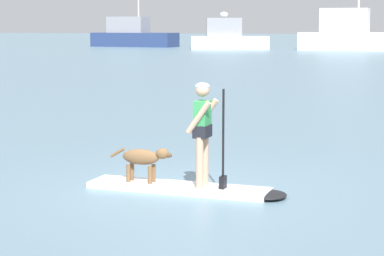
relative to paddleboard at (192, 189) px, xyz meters
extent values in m
plane|color=slate|center=(-0.22, 0.03, -0.05)|extent=(400.00, 400.00, 0.00)
cube|color=silver|center=(-0.22, 0.03, 0.00)|extent=(3.08, 1.04, 0.10)
ellipsoid|color=black|center=(1.28, -0.15, 0.00)|extent=(0.63, 0.71, 0.10)
cylinder|color=tan|center=(0.20, 0.11, 0.46)|extent=(0.12, 0.12, 0.83)
cylinder|color=tan|center=(0.16, -0.15, 0.46)|extent=(0.12, 0.12, 0.83)
cube|color=black|center=(0.18, -0.02, 0.96)|extent=(0.26, 0.38, 0.20)
cube|color=#338C4C|center=(0.18, -0.02, 1.16)|extent=(0.24, 0.36, 0.57)
sphere|color=tan|center=(0.18, -0.02, 1.62)|extent=(0.22, 0.22, 0.22)
ellipsoid|color=white|center=(0.18, -0.02, 1.68)|extent=(0.23, 0.23, 0.11)
cylinder|color=tan|center=(0.20, 0.17, 1.20)|extent=(0.43, 0.14, 0.54)
cylinder|color=tan|center=(0.16, -0.21, 1.20)|extent=(0.43, 0.14, 0.54)
cylinder|color=black|center=(0.53, -0.06, 0.85)|extent=(0.04, 0.04, 1.60)
cube|color=black|center=(0.53, -0.06, 0.15)|extent=(0.10, 0.19, 0.20)
ellipsoid|color=brown|center=(-0.89, 0.11, 0.47)|extent=(0.67, 0.30, 0.26)
ellipsoid|color=brown|center=(-0.51, 0.06, 0.55)|extent=(0.24, 0.19, 0.18)
ellipsoid|color=#503923|center=(-0.40, 0.05, 0.53)|extent=(0.13, 0.09, 0.08)
cylinder|color=brown|center=(-1.31, 0.16, 0.52)|extent=(0.27, 0.08, 0.18)
cylinder|color=brown|center=(-0.69, 0.16, 0.20)|extent=(0.07, 0.07, 0.29)
cylinder|color=brown|center=(-0.71, 0.01, 0.20)|extent=(0.07, 0.07, 0.29)
cylinder|color=brown|center=(-1.07, 0.21, 0.20)|extent=(0.07, 0.07, 0.29)
cylinder|color=brown|center=(-1.09, 0.05, 0.20)|extent=(0.07, 0.07, 0.29)
cube|color=navy|center=(-23.78, 74.24, 0.79)|extent=(10.86, 5.28, 1.68)
cube|color=gray|center=(-24.56, 74.24, 2.60)|extent=(5.07, 3.40, 1.93)
cylinder|color=silver|center=(-23.26, 74.24, 5.49)|extent=(0.20, 0.20, 7.71)
cylinder|color=silver|center=(-24.56, 74.24, 2.83)|extent=(3.61, 0.79, 0.14)
cube|color=white|center=(-10.96, 67.70, 0.65)|extent=(8.88, 5.03, 1.41)
cube|color=gray|center=(-11.59, 67.70, 2.35)|extent=(4.21, 3.22, 1.98)
ellipsoid|color=white|center=(-11.59, 67.70, 3.69)|extent=(0.90, 0.90, 0.60)
cube|color=white|center=(2.11, 67.34, 0.88)|extent=(11.23, 4.74, 1.85)
cube|color=silver|center=(1.29, 67.34, 3.05)|extent=(5.17, 3.19, 2.51)
cylinder|color=silver|center=(1.29, 67.34, 3.00)|extent=(3.81, 0.57, 0.14)
camera|label=1|loc=(2.54, -11.32, 2.65)|focal=68.27mm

